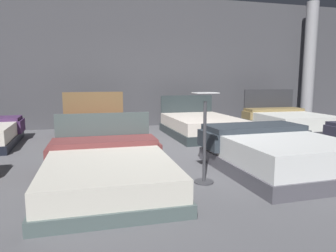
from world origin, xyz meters
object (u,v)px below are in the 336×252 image
Objects in this scene: bed_1 at (108,169)px; bed_5 at (98,130)px; support_pillar at (309,64)px; price_sign at (204,148)px; bed_6 at (201,126)px; bed_7 at (287,121)px; bed_2 at (276,153)px.

bed_1 is 2.90m from bed_5.
bed_5 is at bearing -167.70° from support_pillar.
bed_6 is at bearing 69.92° from price_sign.
bed_7 is (4.59, 2.95, 0.05)m from bed_1.
bed_6 is 1.96× the size of price_sign.
support_pillar reaches higher than bed_5.
bed_5 is at bearing 90.94° from bed_1.
support_pillar is (6.20, 1.35, 1.53)m from bed_5.
bed_5 is at bearing 178.94° from bed_6.
bed_2 is 2.90m from bed_6.
price_sign is at bearing -111.25° from bed_6.
bed_5 is 6.52m from support_pillar.
price_sign is at bearing -10.46° from bed_1.
bed_2 is at bearing -91.04° from bed_6.
price_sign is (1.18, -3.12, 0.21)m from bed_5.
bed_6 is (2.29, 2.90, 0.02)m from bed_1.
bed_1 is 0.62× the size of support_pillar.
bed_2 is at bearing 0.46° from bed_1.
price_sign is (1.15, -0.22, 0.24)m from bed_1.
price_sign is 0.32× the size of support_pillar.
support_pillar is at bearing 9.22° from bed_5.
bed_6 is 1.09× the size of bed_7.
bed_2 is 3.71m from bed_5.
bed_5 reaches higher than bed_6.
bed_7 reaches higher than bed_5.
bed_7 is at bearing 42.61° from price_sign.
bed_6 is 2.30m from bed_7.
price_sign reaches higher than bed_7.
bed_2 is 1.01× the size of bed_7.
bed_6 is at bearing -160.83° from support_pillar.
bed_1 is 0.99× the size of bed_6.
support_pillar is (6.17, 4.25, 1.55)m from bed_1.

